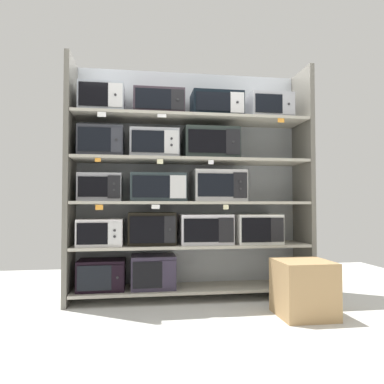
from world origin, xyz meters
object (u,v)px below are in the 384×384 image
at_px(microwave_10, 154,145).
at_px(microwave_11, 210,144).
at_px(microwave_5, 256,229).
at_px(microwave_14, 217,106).
at_px(microwave_6, 101,188).
at_px(microwave_15, 269,108).
at_px(microwave_1, 153,272).
at_px(microwave_2, 101,232).
at_px(microwave_7, 158,188).
at_px(microwave_8, 218,186).
at_px(microwave_3, 152,228).
at_px(shipping_carton, 304,288).
at_px(microwave_12, 102,100).
at_px(microwave_4, 205,229).
at_px(microwave_9, 102,143).
at_px(microwave_13, 158,104).
at_px(microwave_0, 102,275).

xyz_separation_m(microwave_10, microwave_11, (0.60, 0.00, 0.02)).
bearing_deg(microwave_5, microwave_14, 179.96).
bearing_deg(microwave_11, microwave_14, -0.01).
height_order(microwave_6, microwave_15, microwave_15).
relative_size(microwave_1, microwave_2, 1.01).
xyz_separation_m(microwave_2, microwave_14, (1.20, 0.00, 1.34)).
height_order(microwave_7, microwave_10, microwave_10).
relative_size(microwave_6, microwave_10, 0.86).
bearing_deg(microwave_8, microwave_3, -179.97).
relative_size(microwave_5, shipping_carton, 0.98).
distance_m(microwave_2, microwave_14, 1.80).
bearing_deg(microwave_1, microwave_12, -179.99).
relative_size(microwave_2, microwave_4, 0.82).
height_order(microwave_7, microwave_9, microwave_9).
relative_size(microwave_2, microwave_5, 0.94).
bearing_deg(microwave_6, microwave_7, -0.01).
xyz_separation_m(microwave_6, microwave_13, (0.59, -0.00, 0.88)).
bearing_deg(microwave_11, microwave_3, -179.97).
xyz_separation_m(microwave_1, microwave_9, (-0.53, -0.00, 1.32)).
bearing_deg(microwave_0, microwave_8, 0.02).
distance_m(microwave_3, microwave_11, 1.09).
bearing_deg(microwave_6, microwave_9, -2.26).
bearing_deg(microwave_5, microwave_9, 180.00).
xyz_separation_m(microwave_10, shipping_carton, (1.29, -0.74, -1.37)).
bearing_deg(microwave_1, shipping_carton, -29.87).
distance_m(microwave_2, microwave_15, 2.25).
height_order(microwave_1, shipping_carton, shipping_carton).
xyz_separation_m(microwave_0, microwave_5, (1.63, -0.00, 0.45)).
relative_size(microwave_7, microwave_9, 1.27).
distance_m(microwave_5, microwave_6, 1.70).
bearing_deg(microwave_10, microwave_14, 0.01).
distance_m(microwave_0, microwave_8, 1.51).
xyz_separation_m(microwave_1, microwave_8, (0.68, 0.00, 0.89)).
xyz_separation_m(microwave_10, microwave_13, (0.04, -0.00, 0.43)).
distance_m(microwave_3, microwave_14, 1.48).
height_order(microwave_1, microwave_6, microwave_6).
distance_m(microwave_3, microwave_4, 0.56).
distance_m(microwave_1, microwave_3, 0.44).
xyz_separation_m(microwave_3, microwave_5, (1.12, 0.00, -0.01)).
xyz_separation_m(microwave_12, shipping_carton, (1.82, -0.74, -1.82)).
bearing_deg(shipping_carton, microwave_10, 150.06).
bearing_deg(microwave_0, microwave_10, 0.02).
bearing_deg(microwave_3, microwave_13, 0.05).
bearing_deg(microwave_14, microwave_4, -179.95).
height_order(microwave_15, shipping_carton, microwave_15).
bearing_deg(microwave_10, microwave_13, -0.23).
xyz_separation_m(microwave_6, microwave_7, (0.58, -0.00, 0.00)).
distance_m(microwave_4, shipping_carton, 1.16).
bearing_deg(microwave_2, microwave_6, 178.19).
distance_m(microwave_4, microwave_15, 1.51).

